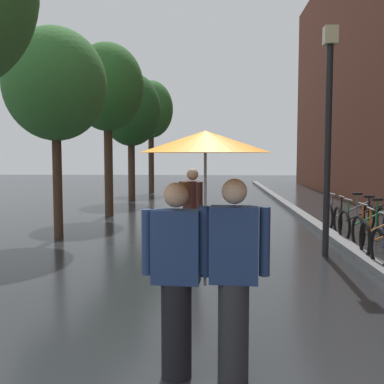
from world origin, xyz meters
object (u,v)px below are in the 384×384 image
Objects in this scene: parked_bicycle_5 at (367,225)px; parked_bicycle_7 at (349,216)px; pedestrian_walking_midground at (192,212)px; parked_bicycle_6 at (360,220)px; street_tree_4 at (151,110)px; street_lamp_post at (328,124)px; street_tree_3 at (131,110)px; parked_bicycle_4 at (384,231)px; street_tree_1 at (55,85)px; street_tree_2 at (107,88)px; couple_under_umbrella at (205,218)px.

parked_bicycle_5 is 1.47m from parked_bicycle_7.
pedestrian_walking_midground reaches higher than parked_bicycle_7.
parked_bicycle_6 is 0.76m from parked_bicycle_7.
street_lamp_post is at bearing -69.70° from street_tree_4.
street_tree_4 is (0.23, 4.21, 0.41)m from street_tree_3.
parked_bicycle_5 is (-0.03, 0.89, 0.00)m from parked_bicycle_4.
street_tree_1 is 0.89× the size of street_tree_2.
street_tree_3 is at bearing 128.10° from parked_bicycle_5.
street_lamp_post reaches higher than parked_bicycle_6.
street_tree_3 is at bearing 105.99° from pedestrian_walking_midground.
street_tree_3 reaches higher than couple_under_umbrella.
parked_bicycle_6 is at bearing -87.25° from parked_bicycle_7.
pedestrian_walking_midground is at bearing -137.53° from parked_bicycle_7.
parked_bicycle_6 is at bearing 89.08° from parked_bicycle_4.
parked_bicycle_5 is at bearing -90.74° from parked_bicycle_7.
parked_bicycle_6 is 0.66× the size of pedestrian_walking_midground.
street_tree_1 is 7.72m from parked_bicycle_7.
street_tree_1 is at bearing 172.50° from parked_bicycle_4.
street_lamp_post is (-1.28, -2.96, 2.10)m from parked_bicycle_7.
street_tree_1 reaches higher than pedestrian_walking_midground.
street_tree_2 is 4.74× the size of parked_bicycle_7.
pedestrian_walking_midground is at bearing -144.72° from parked_bicycle_6.
street_tree_2 is 8.26m from parked_bicycle_6.
couple_under_umbrella is at bearing -72.50° from street_tree_2.
street_tree_3 is at bearing 130.72° from parked_bicycle_6.
pedestrian_walking_midground is (-2.50, -0.49, -1.59)m from street_lamp_post.
street_lamp_post is (5.56, -10.20, -1.27)m from street_tree_3.
parked_bicycle_7 is at bearing 42.47° from pedestrian_walking_midground.
parked_bicycle_5 is (6.82, -8.70, -3.36)m from street_tree_3.
street_tree_2 reaches higher than parked_bicycle_6.
parked_bicycle_5 is (6.59, -12.92, -3.78)m from street_tree_4.
street_tree_2 reaches higher than pedestrian_walking_midground.
street_tree_2 is 0.95× the size of street_tree_4.
street_tree_3 is at bearing 118.60° from street_lamp_post.
street_tree_2 reaches higher than couple_under_umbrella.
street_tree_1 is 8.69m from street_tree_3.
street_tree_4 reaches higher than street_tree_1.
parked_bicycle_5 is 4.28m from pedestrian_walking_midground.
street_tree_4 is 5.18× the size of parked_bicycle_6.
pedestrian_walking_midground is (-3.78, -3.46, 0.51)m from parked_bicycle_7.
street_tree_4 is at bearing 100.76° from pedestrian_walking_midground.
street_lamp_post is (5.64, -1.51, -0.98)m from street_tree_1.
parked_bicycle_6 is at bearing 85.53° from parked_bicycle_5.
parked_bicycle_6 is 7.91m from couple_under_umbrella.
couple_under_umbrella is (-3.46, -5.43, 1.00)m from parked_bicycle_4.
parked_bicycle_5 is 1.00× the size of parked_bicycle_7.
parked_bicycle_7 is (6.93, 1.45, -3.08)m from street_tree_1.
street_tree_4 is 14.98m from parked_bicycle_5.
street_lamp_post is (-1.26, -1.50, 2.10)m from parked_bicycle_5.
street_tree_4 is 5.00× the size of parked_bicycle_5.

